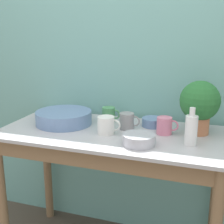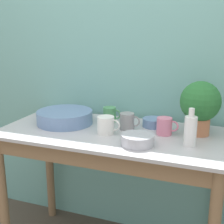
{
  "view_description": "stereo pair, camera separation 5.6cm",
  "coord_description": "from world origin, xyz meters",
  "px_view_note": "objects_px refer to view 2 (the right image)",
  "views": [
    {
      "loc": [
        0.57,
        -1.36,
        1.48
      ],
      "look_at": [
        0.0,
        0.32,
        1.0
      ],
      "focal_mm": 50.0,
      "sensor_mm": 36.0,
      "label": 1
    },
    {
      "loc": [
        0.62,
        -1.34,
        1.48
      ],
      "look_at": [
        0.0,
        0.32,
        1.0
      ],
      "focal_mm": 50.0,
      "sensor_mm": 36.0,
      "label": 2
    }
  ],
  "objects_px": {
    "bottle_tall": "(190,130)",
    "mug_white": "(106,125)",
    "mug_grey": "(127,121)",
    "mug_green": "(110,114)",
    "bowl_wash_large": "(65,117)",
    "mug_pink": "(165,126)",
    "bowl_small_steel": "(137,140)",
    "potted_plant": "(200,104)",
    "bowl_small_blue": "(153,123)"
  },
  "relations": [
    {
      "from": "potted_plant",
      "to": "bowl_small_steel",
      "type": "xyz_separation_m",
      "value": [
        -0.28,
        -0.29,
        -0.15
      ]
    },
    {
      "from": "bowl_wash_large",
      "to": "bowl_small_steel",
      "type": "xyz_separation_m",
      "value": [
        0.55,
        -0.21,
        -0.01
      ]
    },
    {
      "from": "mug_white",
      "to": "mug_green",
      "type": "distance_m",
      "value": 0.25
    },
    {
      "from": "mug_white",
      "to": "mug_grey",
      "type": "height_order",
      "value": "mug_white"
    },
    {
      "from": "mug_pink",
      "to": "mug_green",
      "type": "relative_size",
      "value": 1.05
    },
    {
      "from": "mug_grey",
      "to": "bottle_tall",
      "type": "bearing_deg",
      "value": -20.83
    },
    {
      "from": "mug_grey",
      "to": "mug_green",
      "type": "relative_size",
      "value": 1.05
    },
    {
      "from": "bottle_tall",
      "to": "mug_grey",
      "type": "relative_size",
      "value": 1.6
    },
    {
      "from": "potted_plant",
      "to": "bowl_small_steel",
      "type": "relative_size",
      "value": 1.77
    },
    {
      "from": "mug_green",
      "to": "bowl_small_blue",
      "type": "height_order",
      "value": "mug_green"
    },
    {
      "from": "mug_pink",
      "to": "mug_grey",
      "type": "bearing_deg",
      "value": 176.22
    },
    {
      "from": "bottle_tall",
      "to": "mug_white",
      "type": "xyz_separation_m",
      "value": [
        -0.48,
        0.03,
        -0.03
      ]
    },
    {
      "from": "potted_plant",
      "to": "mug_pink",
      "type": "xyz_separation_m",
      "value": [
        -0.18,
        -0.07,
        -0.13
      ]
    },
    {
      "from": "bottle_tall",
      "to": "mug_pink",
      "type": "relative_size",
      "value": 1.6
    },
    {
      "from": "bottle_tall",
      "to": "bowl_small_steel",
      "type": "bearing_deg",
      "value": -161.64
    },
    {
      "from": "mug_pink",
      "to": "mug_white",
      "type": "xyz_separation_m",
      "value": [
        -0.32,
        -0.11,
        0.0
      ]
    },
    {
      "from": "mug_white",
      "to": "mug_green",
      "type": "bearing_deg",
      "value": 105.58
    },
    {
      "from": "mug_green",
      "to": "bowl_small_steel",
      "type": "distance_m",
      "value": 0.45
    },
    {
      "from": "potted_plant",
      "to": "bowl_small_blue",
      "type": "height_order",
      "value": "potted_plant"
    },
    {
      "from": "mug_pink",
      "to": "potted_plant",
      "type": "bearing_deg",
      "value": 21.01
    },
    {
      "from": "mug_white",
      "to": "mug_green",
      "type": "relative_size",
      "value": 1.14
    },
    {
      "from": "mug_white",
      "to": "bowl_small_blue",
      "type": "xyz_separation_m",
      "value": [
        0.23,
        0.23,
        -0.03
      ]
    },
    {
      "from": "bottle_tall",
      "to": "mug_green",
      "type": "distance_m",
      "value": 0.61
    },
    {
      "from": "potted_plant",
      "to": "bowl_wash_large",
      "type": "height_order",
      "value": "potted_plant"
    },
    {
      "from": "mug_white",
      "to": "mug_green",
      "type": "xyz_separation_m",
      "value": [
        -0.07,
        0.24,
        -0.0
      ]
    },
    {
      "from": "mug_white",
      "to": "bottle_tall",
      "type": "bearing_deg",
      "value": -3.15
    },
    {
      "from": "bowl_wash_large",
      "to": "mug_green",
      "type": "xyz_separation_m",
      "value": [
        0.26,
        0.14,
        0.01
      ]
    },
    {
      "from": "potted_plant",
      "to": "mug_white",
      "type": "xyz_separation_m",
      "value": [
        -0.51,
        -0.18,
        -0.13
      ]
    },
    {
      "from": "bowl_wash_large",
      "to": "bottle_tall",
      "type": "xyz_separation_m",
      "value": [
        0.81,
        -0.12,
        0.04
      ]
    },
    {
      "from": "bowl_small_steel",
      "to": "bowl_small_blue",
      "type": "relative_size",
      "value": 1.29
    },
    {
      "from": "bowl_small_steel",
      "to": "mug_grey",
      "type": "bearing_deg",
      "value": 119.18
    },
    {
      "from": "bowl_small_blue",
      "to": "bowl_small_steel",
      "type": "bearing_deg",
      "value": -91.18
    },
    {
      "from": "mug_white",
      "to": "bowl_small_steel",
      "type": "distance_m",
      "value": 0.25
    },
    {
      "from": "potted_plant",
      "to": "bottle_tall",
      "type": "height_order",
      "value": "potted_plant"
    },
    {
      "from": "mug_green",
      "to": "bowl_small_steel",
      "type": "relative_size",
      "value": 0.69
    },
    {
      "from": "bowl_wash_large",
      "to": "mug_pink",
      "type": "height_order",
      "value": "mug_pink"
    },
    {
      "from": "potted_plant",
      "to": "bowl_wash_large",
      "type": "bearing_deg",
      "value": -174.5
    },
    {
      "from": "mug_pink",
      "to": "bowl_small_blue",
      "type": "distance_m",
      "value": 0.16
    },
    {
      "from": "bottle_tall",
      "to": "mug_grey",
      "type": "bearing_deg",
      "value": 159.17
    },
    {
      "from": "mug_white",
      "to": "bowl_small_steel",
      "type": "xyz_separation_m",
      "value": [
        0.22,
        -0.11,
        -0.02
      ]
    },
    {
      "from": "bowl_wash_large",
      "to": "mug_pink",
      "type": "distance_m",
      "value": 0.65
    },
    {
      "from": "bowl_wash_large",
      "to": "mug_green",
      "type": "height_order",
      "value": "mug_green"
    },
    {
      "from": "bottle_tall",
      "to": "mug_green",
      "type": "relative_size",
      "value": 1.68
    },
    {
      "from": "mug_white",
      "to": "mug_grey",
      "type": "xyz_separation_m",
      "value": [
        0.09,
        0.12,
        -0.0
      ]
    },
    {
      "from": "bowl_wash_large",
      "to": "mug_green",
      "type": "relative_size",
      "value": 2.95
    },
    {
      "from": "bowl_wash_large",
      "to": "mug_pink",
      "type": "xyz_separation_m",
      "value": [
        0.65,
        0.01,
        0.01
      ]
    },
    {
      "from": "mug_grey",
      "to": "bowl_small_steel",
      "type": "relative_size",
      "value": 0.72
    },
    {
      "from": "bowl_small_blue",
      "to": "mug_green",
      "type": "bearing_deg",
      "value": 178.15
    },
    {
      "from": "bowl_wash_large",
      "to": "bowl_small_steel",
      "type": "relative_size",
      "value": 2.03
    },
    {
      "from": "mug_white",
      "to": "potted_plant",
      "type": "bearing_deg",
      "value": 19.31
    }
  ]
}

